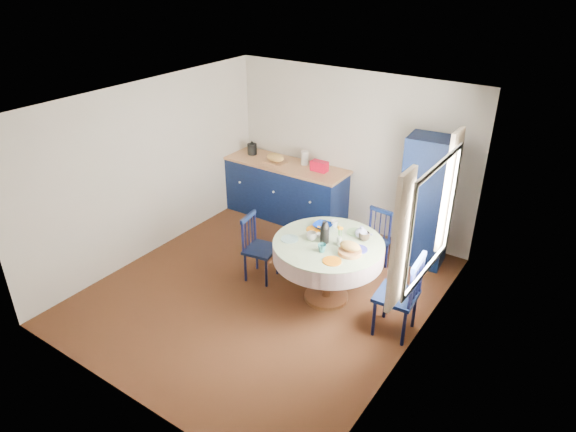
% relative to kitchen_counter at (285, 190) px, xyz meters
% --- Properties ---
extents(floor, '(4.50, 4.50, 0.00)m').
position_rel_kitchen_counter_xyz_m(floor, '(1.00, -1.90, -0.49)').
color(floor, black).
rests_on(floor, ground).
extents(ceiling, '(4.50, 4.50, 0.00)m').
position_rel_kitchen_counter_xyz_m(ceiling, '(1.00, -1.90, 2.01)').
color(ceiling, white).
rests_on(ceiling, wall_back).
extents(wall_back, '(4.00, 0.02, 2.50)m').
position_rel_kitchen_counter_xyz_m(wall_back, '(1.00, 0.35, 0.76)').
color(wall_back, beige).
rests_on(wall_back, floor).
extents(wall_left, '(0.02, 4.50, 2.50)m').
position_rel_kitchen_counter_xyz_m(wall_left, '(-1.00, -1.90, 0.76)').
color(wall_left, beige).
rests_on(wall_left, floor).
extents(wall_right, '(0.02, 4.50, 2.50)m').
position_rel_kitchen_counter_xyz_m(wall_right, '(3.00, -1.90, 0.76)').
color(wall_right, beige).
rests_on(wall_right, floor).
extents(window, '(0.10, 1.74, 1.45)m').
position_rel_kitchen_counter_xyz_m(window, '(2.95, -1.60, 1.03)').
color(window, white).
rests_on(window, wall_right).
extents(kitchen_counter, '(2.15, 0.68, 1.20)m').
position_rel_kitchen_counter_xyz_m(kitchen_counter, '(0.00, 0.00, 0.00)').
color(kitchen_counter, black).
rests_on(kitchen_counter, floor).
extents(pantry_cabinet, '(0.70, 0.53, 1.86)m').
position_rel_kitchen_counter_xyz_m(pantry_cabinet, '(2.40, -0.05, 0.44)').
color(pantry_cabinet, black).
rests_on(pantry_cabinet, floor).
extents(dining_table, '(1.37, 1.37, 1.11)m').
position_rel_kitchen_counter_xyz_m(dining_table, '(1.77, -1.60, 0.21)').
color(dining_table, brown).
rests_on(dining_table, floor).
extents(chair_left, '(0.46, 0.47, 0.92)m').
position_rel_kitchen_counter_xyz_m(chair_left, '(0.74, -1.70, -0.02)').
color(chair_left, black).
rests_on(chair_left, floor).
extents(chair_far, '(0.43, 0.41, 0.87)m').
position_rel_kitchen_counter_xyz_m(chair_far, '(1.92, -0.59, -0.05)').
color(chair_far, black).
rests_on(chair_far, floor).
extents(chair_right, '(0.48, 0.50, 1.05)m').
position_rel_kitchen_counter_xyz_m(chair_right, '(2.78, -1.71, 0.04)').
color(chair_right, black).
rests_on(chair_right, floor).
extents(mug_a, '(0.13, 0.13, 0.10)m').
position_rel_kitchen_counter_xyz_m(mug_a, '(1.55, -1.66, 0.39)').
color(mug_a, silver).
rests_on(mug_a, dining_table).
extents(mug_b, '(0.10, 0.10, 0.10)m').
position_rel_kitchen_counter_xyz_m(mug_b, '(1.81, -1.83, 0.39)').
color(mug_b, '#236165').
rests_on(mug_b, dining_table).
extents(mug_c, '(0.14, 0.14, 0.11)m').
position_rel_kitchen_counter_xyz_m(mug_c, '(2.09, -1.31, 0.39)').
color(mug_c, black).
rests_on(mug_c, dining_table).
extents(mug_d, '(0.10, 0.10, 0.09)m').
position_rel_kitchen_counter_xyz_m(mug_d, '(1.62, -1.22, 0.38)').
color(mug_d, silver).
rests_on(mug_d, dining_table).
extents(cobalt_bowl, '(0.24, 0.24, 0.06)m').
position_rel_kitchen_counter_xyz_m(cobalt_bowl, '(1.51, -1.33, 0.37)').
color(cobalt_bowl, navy).
rests_on(cobalt_bowl, dining_table).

